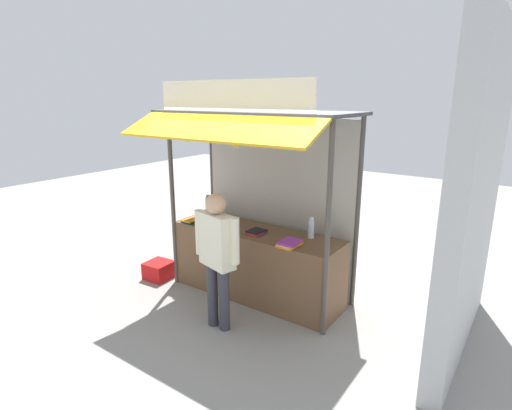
% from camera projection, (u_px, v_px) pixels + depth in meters
% --- Properties ---
extents(ground_plane, '(20.00, 20.00, 0.00)m').
position_uv_depth(ground_plane, '(256.00, 294.00, 5.61)').
color(ground_plane, gray).
extents(stall_counter, '(2.35, 0.68, 0.92)m').
position_uv_depth(stall_counter, '(256.00, 263.00, 5.49)').
color(stall_counter, brown).
rests_on(stall_counter, ground).
extents(stall_structure, '(2.55, 1.58, 2.81)m').
position_uv_depth(stall_structure, '(262.00, 170.00, 5.28)').
color(stall_structure, '#4C4742').
rests_on(stall_structure, ground).
extents(water_bottle_rear_center, '(0.08, 0.08, 0.30)m').
position_uv_depth(water_bottle_rear_center, '(208.00, 206.00, 6.04)').
color(water_bottle_rear_center, silver).
rests_on(water_bottle_rear_center, stall_counter).
extents(water_bottle_back_right, '(0.08, 0.08, 0.30)m').
position_uv_depth(water_bottle_back_right, '(214.00, 209.00, 5.90)').
color(water_bottle_back_right, silver).
rests_on(water_bottle_back_right, stall_counter).
extents(water_bottle_center, '(0.08, 0.08, 0.27)m').
position_uv_depth(water_bottle_center, '(311.00, 228.00, 5.07)').
color(water_bottle_center, silver).
rests_on(water_bottle_center, stall_counter).
extents(magazine_stack_far_left, '(0.24, 0.28, 0.05)m').
position_uv_depth(magazine_stack_far_left, '(227.00, 226.00, 5.46)').
color(magazine_stack_far_left, black).
rests_on(magazine_stack_far_left, stall_counter).
extents(magazine_stack_front_left, '(0.22, 0.26, 0.04)m').
position_uv_depth(magazine_stack_front_left, '(256.00, 232.00, 5.26)').
color(magazine_stack_front_left, red).
rests_on(magazine_stack_front_left, stall_counter).
extents(magazine_stack_far_right, '(0.24, 0.31, 0.06)m').
position_uv_depth(magazine_stack_far_right, '(290.00, 244.00, 4.81)').
color(magazine_stack_far_right, orange).
rests_on(magazine_stack_far_right, stall_counter).
extents(magazine_stack_front_right, '(0.21, 0.27, 0.05)m').
position_uv_depth(magazine_stack_front_right, '(192.00, 221.00, 5.71)').
color(magazine_stack_front_right, green).
rests_on(magazine_stack_front_right, stall_counter).
extents(banana_bunch_leftmost, '(0.09, 0.10, 0.25)m').
position_uv_depth(banana_bunch_leftmost, '(188.00, 137.00, 5.11)').
color(banana_bunch_leftmost, '#332D23').
extents(banana_bunch_rightmost, '(0.09, 0.09, 0.24)m').
position_uv_depth(banana_bunch_rightmost, '(216.00, 137.00, 4.85)').
color(banana_bunch_rightmost, '#332D23').
extents(banana_bunch_inner_right, '(0.11, 0.10, 0.28)m').
position_uv_depth(banana_bunch_inner_right, '(236.00, 141.00, 4.69)').
color(banana_bunch_inner_right, '#332D23').
extents(vendor_person, '(0.61, 0.31, 1.62)m').
position_uv_depth(vendor_person, '(217.00, 249.00, 4.58)').
color(vendor_person, '#383842').
rests_on(vendor_person, ground).
extents(plastic_crate, '(0.38, 0.38, 0.25)m').
position_uv_depth(plastic_crate, '(159.00, 270.00, 6.09)').
color(plastic_crate, red).
rests_on(plastic_crate, ground).
extents(neighbour_wall, '(0.20, 2.40, 3.30)m').
position_uv_depth(neighbour_wall, '(475.00, 198.00, 4.05)').
color(neighbour_wall, '#B4B8BA').
rests_on(neighbour_wall, ground).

